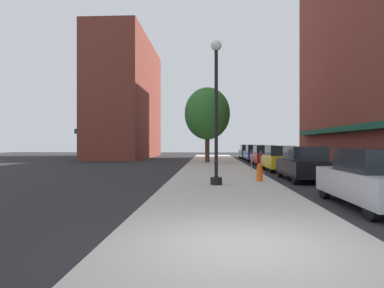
% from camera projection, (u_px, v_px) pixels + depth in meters
% --- Properties ---
extents(ground_plane, '(90.00, 90.00, 0.00)m').
position_uv_depth(ground_plane, '(275.00, 169.00, 23.36)').
color(ground_plane, '#232326').
extents(sidewalk_slab, '(4.80, 50.00, 0.12)m').
position_uv_depth(sidewalk_slab, '(217.00, 167.00, 24.56)').
color(sidewalk_slab, '#B7B2A8').
rests_on(sidewalk_slab, ground).
extents(building_far_background, '(6.80, 18.00, 14.72)m').
position_uv_depth(building_far_background, '(127.00, 100.00, 43.08)').
color(building_far_background, brown).
rests_on(building_far_background, ground).
extents(lamppost, '(0.48, 0.48, 5.90)m').
position_uv_depth(lamppost, '(216.00, 109.00, 13.76)').
color(lamppost, black).
rests_on(lamppost, sidewalk_slab).
extents(fire_hydrant, '(0.33, 0.26, 0.79)m').
position_uv_depth(fire_hydrant, '(260.00, 172.00, 14.98)').
color(fire_hydrant, '#E05614').
rests_on(fire_hydrant, sidewalk_slab).
extents(parking_meter_near, '(0.14, 0.09, 1.31)m').
position_uv_depth(parking_meter_near, '(252.00, 157.00, 20.75)').
color(parking_meter_near, slate).
rests_on(parking_meter_near, sidewalk_slab).
extents(parking_meter_far, '(0.14, 0.09, 1.31)m').
position_uv_depth(parking_meter_far, '(261.00, 160.00, 17.03)').
color(parking_meter_far, slate).
rests_on(parking_meter_far, sidewalk_slab).
extents(tree_near, '(4.10, 4.10, 6.74)m').
position_uv_depth(tree_near, '(207.00, 114.00, 30.45)').
color(tree_near, '#422D1E').
rests_on(tree_near, sidewalk_slab).
extents(car_silver, '(1.80, 4.30, 1.66)m').
position_uv_depth(car_silver, '(374.00, 179.00, 9.34)').
color(car_silver, black).
rests_on(car_silver, ground).
extents(car_black, '(1.80, 4.30, 1.66)m').
position_uv_depth(car_black, '(304.00, 164.00, 16.29)').
color(car_black, black).
rests_on(car_black, ground).
extents(car_yellow, '(1.80, 4.30, 1.66)m').
position_uv_depth(car_yellow, '(279.00, 159.00, 21.90)').
color(car_yellow, black).
rests_on(car_yellow, ground).
extents(car_red, '(1.80, 4.30, 1.66)m').
position_uv_depth(car_red, '(264.00, 155.00, 27.94)').
color(car_red, black).
rests_on(car_red, ground).
extents(car_blue, '(1.80, 4.30, 1.66)m').
position_uv_depth(car_blue, '(255.00, 153.00, 33.83)').
color(car_blue, black).
rests_on(car_blue, ground).
extents(car_green, '(1.80, 4.30, 1.66)m').
position_uv_depth(car_green, '(248.00, 152.00, 39.74)').
color(car_green, black).
rests_on(car_green, ground).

